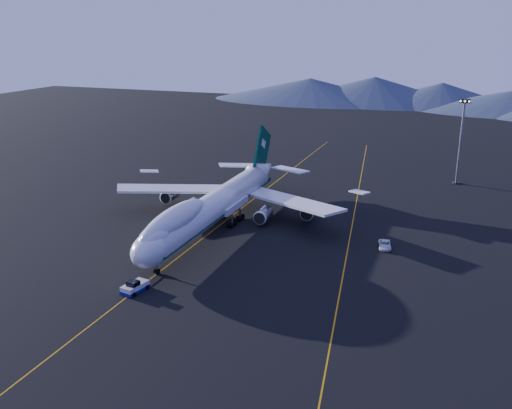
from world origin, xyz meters
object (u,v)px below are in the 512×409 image
(boeing_747, at_px, (214,205))
(pushback_tug, at_px, (135,288))
(service_van, at_px, (385,245))
(floodlight_mast, at_px, (461,142))

(boeing_747, distance_m, pushback_tug, 34.81)
(service_van, bearing_deg, boeing_747, 172.02)
(boeing_747, distance_m, floodlight_mast, 80.46)
(floodlight_mast, bearing_deg, pushback_tug, -117.95)
(boeing_747, height_order, service_van, boeing_747)
(pushback_tug, bearing_deg, floodlight_mast, 72.34)
(boeing_747, height_order, floodlight_mast, floodlight_mast)
(pushback_tug, height_order, floodlight_mast, floodlight_mast)
(boeing_747, relative_size, service_van, 13.33)
(pushback_tug, relative_size, floodlight_mast, 0.22)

